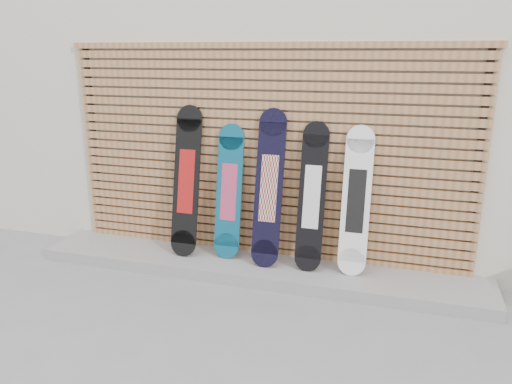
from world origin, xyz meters
TOP-DOWN VIEW (x-y plane):
  - ground at (0.00, 0.00)m, footprint 80.00×80.00m
  - building at (0.50, 3.50)m, footprint 12.00×5.00m
  - concrete_step at (-0.15, 0.68)m, footprint 4.60×0.70m
  - slat_wall at (-0.15, 0.97)m, footprint 4.26×0.08m
  - snowboard_0 at (-0.93, 0.77)m, footprint 0.28×0.35m
  - snowboard_1 at (-0.48, 0.81)m, footprint 0.27×0.27m
  - snowboard_2 at (-0.04, 0.76)m, footprint 0.28×0.37m
  - snowboard_3 at (0.39, 0.78)m, footprint 0.26×0.34m
  - snowboard_4 at (0.82, 0.79)m, footprint 0.27×0.31m

SIDE VIEW (x-z plane):
  - ground at x=0.00m, z-range 0.00..0.00m
  - concrete_step at x=-0.15m, z-range 0.00..0.12m
  - snowboard_1 at x=-0.48m, z-range 0.12..1.50m
  - snowboard_4 at x=0.82m, z-range 0.12..1.54m
  - snowboard_3 at x=0.39m, z-range 0.12..1.56m
  - snowboard_2 at x=-0.04m, z-range 0.12..1.67m
  - snowboard_0 at x=-0.93m, z-range 0.12..1.67m
  - slat_wall at x=-0.15m, z-range 0.06..2.35m
  - building at x=0.50m, z-range 0.00..3.60m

